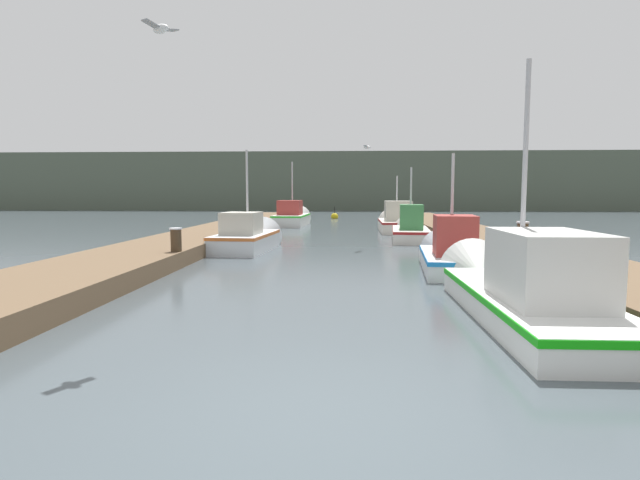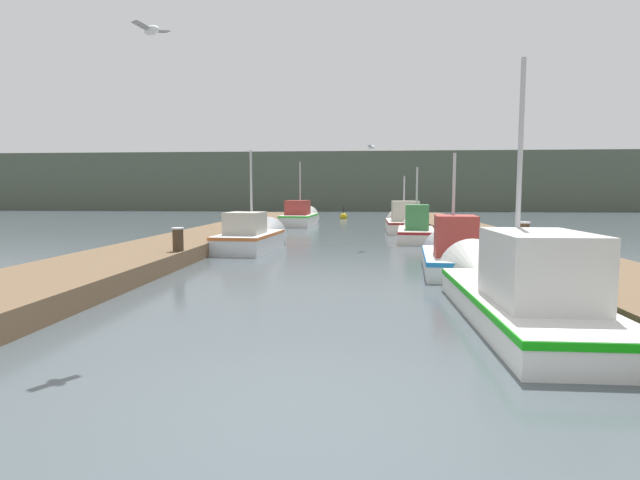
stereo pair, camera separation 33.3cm
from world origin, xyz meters
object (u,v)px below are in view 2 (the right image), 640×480
mooring_piling_1 (178,247)px  channel_buoy (343,217)px  seagull_1 (152,30)px  fishing_boat_0 (512,288)px  fishing_boat_3 (416,230)px  fishing_boat_1 (452,254)px  fishing_boat_4 (403,222)px  fishing_boat_5 (301,217)px  fishing_boat_2 (253,237)px  mooring_piling_0 (523,251)px  seagull_lead (371,147)px

mooring_piling_1 → channel_buoy: mooring_piling_1 is taller
channel_buoy → seagull_1: (-1.69, -32.38, 4.12)m
fishing_boat_0 → fishing_boat_3: size_ratio=1.24×
fishing_boat_1 → fishing_boat_3: (-0.00, 8.33, 0.01)m
fishing_boat_4 → fishing_boat_5: fishing_boat_5 is taller
fishing_boat_2 → fishing_boat_3: size_ratio=0.93×
fishing_boat_1 → fishing_boat_4: bearing=96.1°
fishing_boat_1 → fishing_boat_2: size_ratio=1.01×
fishing_boat_0 → fishing_boat_1: fishing_boat_0 is taller
mooring_piling_0 → seagull_1: (-6.70, -4.96, 3.59)m
fishing_boat_4 → fishing_boat_5: bearing=145.3°
fishing_boat_2 → seagull_lead: 5.50m
fishing_boat_5 → seagull_1: bearing=-85.3°
fishing_boat_3 → channel_buoy: 17.87m
fishing_boat_5 → fishing_boat_3: bearing=-54.2°
fishing_boat_0 → fishing_boat_3: fishing_boat_0 is taller
fishing_boat_3 → seagull_lead: size_ratio=8.91×
fishing_boat_3 → mooring_piling_1: bearing=-125.9°
fishing_boat_0 → fishing_boat_3: (-0.10, 13.27, -0.02)m
fishing_boat_2 → seagull_1: bearing=-80.5°
fishing_boat_3 → fishing_boat_5: size_ratio=0.90×
fishing_boat_3 → seagull_1: size_ratio=9.34×
channel_buoy → seagull_lead: seagull_lead is taller
fishing_boat_4 → channel_buoy: (-3.57, 12.36, -0.32)m
fishing_boat_5 → seagull_lead: fishing_boat_5 is taller
mooring_piling_1 → seagull_lead: 8.38m
mooring_piling_0 → seagull_lead: (-3.37, 6.97, 3.04)m
fishing_boat_2 → channel_buoy: (2.63, 21.61, -0.30)m
fishing_boat_2 → mooring_piling_0: (7.64, -5.82, 0.23)m
fishing_boat_0 → fishing_boat_2: fishing_boat_0 is taller
fishing_boat_0 → fishing_boat_2: 11.17m
fishing_boat_2 → mooring_piling_1: bearing=-99.8°
mooring_piling_0 → mooring_piling_1: bearing=170.9°
fishing_boat_5 → seagull_lead: 13.50m
fishing_boat_5 → seagull_lead: bearing=-68.8°
seagull_1 → fishing_boat_4: bearing=16.3°
mooring_piling_0 → mooring_piling_1: mooring_piling_0 is taller
seagull_1 → channel_buoy: bearing=28.1°
mooring_piling_0 → fishing_boat_4: bearing=95.4°
fishing_boat_0 → seagull_lead: size_ratio=11.03×
fishing_boat_2 → mooring_piling_1: fishing_boat_2 is taller
fishing_boat_1 → mooring_piling_0: 2.11m
fishing_boat_2 → fishing_boat_5: (0.16, 13.60, 0.06)m
fishing_boat_5 → fishing_boat_0: bearing=-71.8°
fishing_boat_4 → mooring_piling_0: bearing=-83.5°
fishing_boat_3 → mooring_piling_0: 10.03m
fishing_boat_4 → mooring_piling_1: fishing_boat_4 is taller
fishing_boat_1 → mooring_piling_1: 7.44m
fishing_boat_0 → seagull_1: (-5.46, -1.62, 3.84)m
mooring_piling_1 → channel_buoy: bearing=81.8°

